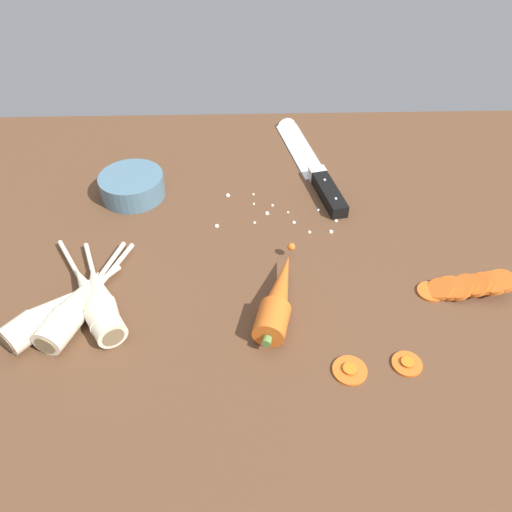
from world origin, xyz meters
TOP-DOWN VIEW (x-y plane):
  - ground_plane at (0.00, 0.00)cm, footprint 120.00×90.00cm
  - chefs_knife at (10.50, 25.54)cm, footprint 10.58×34.64cm
  - whole_carrot at (2.75, -10.83)cm, footprint 7.69×18.50cm
  - parsnip_front at (-24.46, -11.53)cm, footprint 8.49×20.41cm
  - parsnip_mid_left at (-27.69, -12.88)cm, footprint 13.18×15.50cm
  - parsnip_mid_right at (-23.84, -11.18)cm, footprint 9.52×19.48cm
  - parsnip_back at (-21.59, -9.79)cm, footprint 8.69×17.77cm
  - parsnip_outer at (-22.14, -10.60)cm, footprint 13.82×20.43cm
  - carrot_slice_stack at (29.28, -8.76)cm, footprint 13.08×4.37cm
  - carrot_slice_stray_near at (18.19, -20.58)cm, footprint 3.76×3.76cm
  - carrot_slice_stray_mid at (10.95, -21.34)cm, footprint 4.29×4.29cm
  - prep_bowl at (-20.91, 15.74)cm, footprint 11.00×11.00cm
  - mince_crumbs at (3.17, 9.25)cm, footprint 20.33×11.07cm

SIDE VIEW (x-z plane):
  - ground_plane at x=0.00cm, z-range -4.00..0.00cm
  - mince_crumbs at x=3.17cm, z-range -0.06..0.72cm
  - carrot_slice_stray_near at x=18.19cm, z-range 0.01..0.71cm
  - carrot_slice_stray_mid at x=10.95cm, z-range 0.01..0.71cm
  - chefs_knife at x=10.50cm, z-range -1.44..2.74cm
  - carrot_slice_stack at x=29.28cm, z-range -0.49..3.17cm
  - parsnip_outer at x=-22.14cm, z-range -0.02..3.98cm
  - parsnip_front at x=-24.46cm, z-range -0.02..3.98cm
  - parsnip_mid_right at x=-23.84cm, z-range -0.02..3.98cm
  - parsnip_back at x=-21.59cm, z-range -0.02..3.98cm
  - parsnip_mid_left at x=-27.69cm, z-range -0.02..3.98cm
  - whole_carrot at x=2.75cm, z-range 0.00..4.20cm
  - prep_bowl at x=-20.91cm, z-range 0.15..4.15cm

